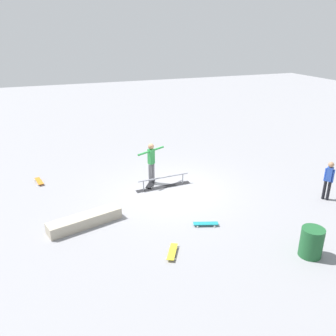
{
  "coord_description": "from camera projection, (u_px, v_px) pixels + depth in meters",
  "views": [
    {
      "loc": [
        4.43,
        11.48,
        5.9
      ],
      "look_at": [
        0.14,
        0.08,
        1.0
      ],
      "focal_mm": 37.26,
      "sensor_mm": 36.0,
      "label": 1
    }
  ],
  "objects": [
    {
      "name": "loose_skateboard_teal",
      "position": [
        206.0,
        224.0,
        11.17
      ],
      "size": [
        0.82,
        0.45,
        0.09
      ],
      "rotation": [
        0.0,
        0.0,
        2.81
      ],
      "color": "teal",
      "rests_on": "ground_plane"
    },
    {
      "name": "ground_plane",
      "position": [
        171.0,
        191.0,
        13.62
      ],
      "size": [
        60.0,
        60.0,
        0.0
      ],
      "primitive_type": "plane",
      "color": "gray"
    },
    {
      "name": "skater_main",
      "position": [
        151.0,
        160.0,
        13.9
      ],
      "size": [
        1.27,
        0.68,
        1.71
      ],
      "rotation": [
        0.0,
        0.0,
        3.6
      ],
      "color": "slate",
      "rests_on": "ground_plane"
    },
    {
      "name": "loose_skateboard_yellow",
      "position": [
        172.0,
        252.0,
        9.77
      ],
      "size": [
        0.58,
        0.79,
        0.09
      ],
      "rotation": [
        0.0,
        0.0,
        4.18
      ],
      "color": "yellow",
      "rests_on": "ground_plane"
    },
    {
      "name": "loose_skateboard_orange",
      "position": [
        39.0,
        181.0,
        14.28
      ],
      "size": [
        0.37,
        0.82,
        0.09
      ],
      "rotation": [
        0.0,
        0.0,
        1.76
      ],
      "color": "orange",
      "rests_on": "ground_plane"
    },
    {
      "name": "bystander_blue_shirt",
      "position": [
        329.0,
        179.0,
        12.61
      ],
      "size": [
        0.25,
        0.31,
        1.48
      ],
      "rotation": [
        0.0,
        0.0,
        2.16
      ],
      "color": "black",
      "rests_on": "ground_plane"
    },
    {
      "name": "trash_bin",
      "position": [
        311.0,
        242.0,
        9.58
      ],
      "size": [
        0.62,
        0.62,
        0.85
      ],
      "primitive_type": "cylinder",
      "color": "#1E592D",
      "rests_on": "ground_plane"
    },
    {
      "name": "grind_rail",
      "position": [
        164.0,
        182.0,
        13.87
      ],
      "size": [
        2.3,
        0.38,
        0.44
      ],
      "rotation": [
        0.0,
        0.0,
        0.06
      ],
      "color": "black",
      "rests_on": "ground_plane"
    },
    {
      "name": "skateboard_main",
      "position": [
        151.0,
        184.0,
        14.03
      ],
      "size": [
        0.61,
        0.78,
        0.09
      ],
      "rotation": [
        0.0,
        0.0,
        4.13
      ],
      "color": "black",
      "rests_on": "ground_plane"
    },
    {
      "name": "skate_ledge",
      "position": [
        85.0,
        220.0,
        11.14
      ],
      "size": [
        2.44,
        1.14,
        0.36
      ],
      "primitive_type": "cube",
      "rotation": [
        0.0,
        0.0,
        0.26
      ],
      "color": "#B2A893",
      "rests_on": "ground_plane"
    }
  ]
}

